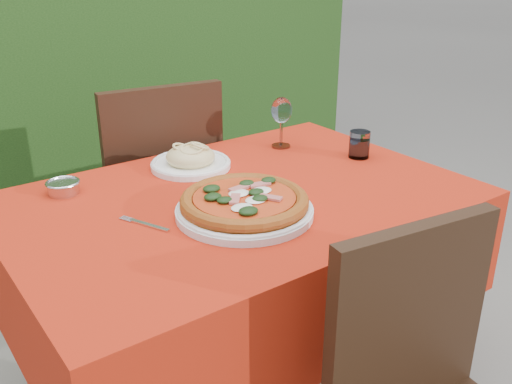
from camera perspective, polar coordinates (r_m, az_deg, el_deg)
hedge at (r=2.90m, az=-19.78°, el=12.73°), size 3.20×0.55×1.78m
dining_table at (r=1.65m, az=-1.59°, el=-5.10°), size 1.26×0.86×0.75m
chair_far at (r=2.17m, az=-9.78°, el=0.35°), size 0.48×0.48×0.95m
pizza_plate at (r=1.45m, az=-1.16°, el=-1.22°), size 0.41×0.41×0.07m
pasta_plate at (r=1.78m, az=-6.56°, el=3.22°), size 0.25×0.25×0.07m
water_glass at (r=1.89m, az=10.29°, el=4.58°), size 0.07×0.07×0.09m
wine_glass at (r=1.93m, az=2.57°, el=7.96°), size 0.07×0.07×0.17m
fork at (r=1.43m, az=-10.62°, el=-3.28°), size 0.08×0.16×0.00m
steel_ramekin at (r=1.67m, az=-18.70°, el=0.39°), size 0.09×0.09×0.03m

